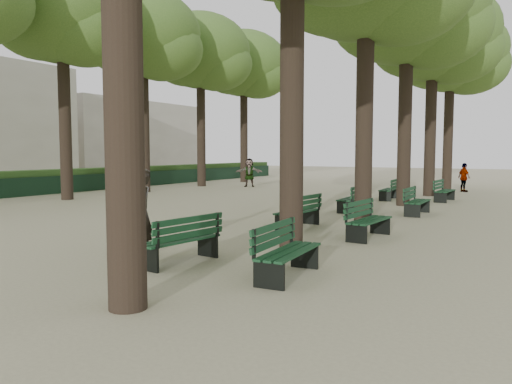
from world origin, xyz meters
The scene contains 24 objects.
ground centered at (0.00, 0.00, 0.00)m, with size 120.00×120.00×0.00m, color tan.
tree_central_3 centered at (1.50, 13.00, 7.65)m, with size 6.00×6.00×9.95m.
tree_central_4 centered at (1.50, 18.00, 7.65)m, with size 6.00×6.00×9.95m.
tree_central_5 centered at (1.50, 23.00, 7.65)m, with size 6.00×6.00×9.95m.
tree_far_2 centered at (-12.00, 8.00, 8.14)m, with size 6.00×6.00×10.45m.
tree_far_3 centered at (-12.00, 13.00, 8.14)m, with size 6.00×6.00×10.45m.
tree_far_4 centered at (-12.00, 18.00, 8.14)m, with size 6.00×6.00×10.45m.
tree_far_5 centered at (-12.00, 23.00, 8.14)m, with size 6.00×6.00×10.45m.
bench_left_0 centered at (0.37, 0.51, 0.27)m, with size 0.79×1.86×0.92m.
bench_left_1 centered at (0.37, 5.73, 0.27)m, with size 0.70×1.84×0.92m.
bench_left_2 centered at (0.37, 10.12, 0.27)m, with size 0.66×1.83×0.92m.
bench_left_3 centered at (0.37, 15.07, 0.27)m, with size 0.70×1.84×0.92m.
bench_right_0 centered at (2.63, 0.59, 0.27)m, with size 0.70×1.84×0.92m.
bench_right_1 centered at (2.63, 5.01, 0.27)m, with size 0.69×1.83×0.92m.
bench_right_2 centered at (2.63, 10.33, 0.27)m, with size 0.59×1.81×0.92m.
bench_right_3 centered at (2.63, 15.56, 0.27)m, with size 0.66×1.83×0.92m.
man_with_map centered at (-0.71, 0.62, 0.89)m, with size 0.69×0.77×1.78m.
pedestrian_e centered at (-9.18, 19.02, 0.86)m, with size 1.60×0.34×1.72m, color #262628.
pedestrian_a centered at (-3.68, 23.82, 0.93)m, with size 0.90×0.37×1.85m, color #262628.
pedestrian_d centered at (-2.28, 28.35, 0.82)m, with size 0.80×0.33×1.64m, color #262628.
pedestrian_c centered at (2.63, 21.34, 0.76)m, with size 0.89×0.31×1.53m, color #262628.
fence centered at (-15.00, 11.00, 0.45)m, with size 0.08×42.00×0.90m, color black.
hedge centered at (-15.70, 11.00, 0.60)m, with size 1.20×42.00×1.20m, color #234618.
building_far centered at (-33.00, 30.00, 3.50)m, with size 12.00×16.00×7.00m, color #B7B2A3.
Camera 1 is at (6.32, -6.84, 2.12)m, focal length 35.00 mm.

